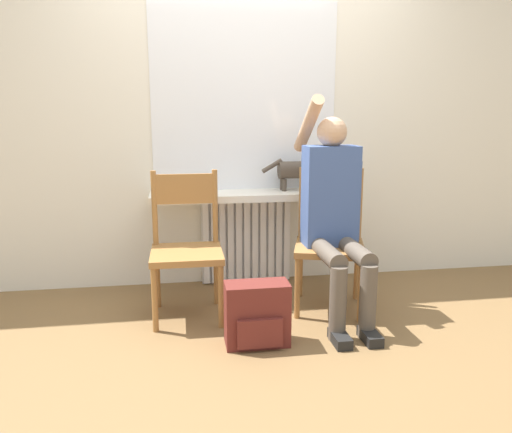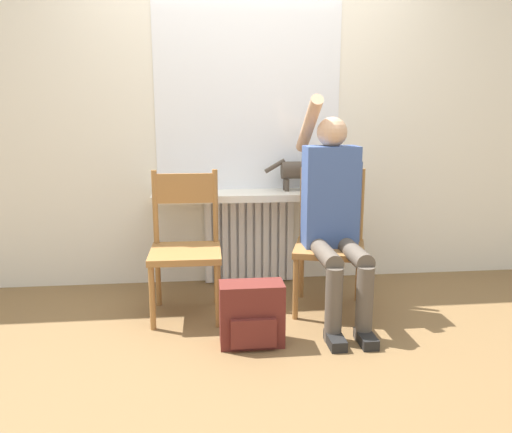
% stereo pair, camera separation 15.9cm
% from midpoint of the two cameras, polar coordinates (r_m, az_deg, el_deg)
% --- Properties ---
extents(ground_plane, '(12.00, 12.00, 0.00)m').
position_cam_midpoint_polar(ground_plane, '(2.88, 3.16, -14.87)').
color(ground_plane, brown).
extents(wall_with_window, '(7.00, 0.06, 2.70)m').
position_cam_midpoint_polar(wall_with_window, '(3.79, 0.30, 12.69)').
color(wall_with_window, white).
rests_on(wall_with_window, ground_plane).
extents(radiator, '(0.68, 0.08, 0.67)m').
position_cam_midpoint_polar(radiator, '(3.83, 0.41, -2.63)').
color(radiator, white).
rests_on(radiator, ground_plane).
extents(windowsill, '(1.42, 0.33, 0.05)m').
position_cam_midpoint_polar(windowsill, '(3.64, 0.64, 2.42)').
color(windowsill, white).
rests_on(windowsill, radiator).
extents(window_glass, '(1.36, 0.01, 1.36)m').
position_cam_midpoint_polar(window_glass, '(3.76, 0.36, 13.47)').
color(window_glass, white).
rests_on(window_glass, windowsill).
extents(chair_left, '(0.45, 0.45, 0.93)m').
position_cam_midpoint_polar(chair_left, '(3.22, -6.65, -3.18)').
color(chair_left, '#9E6B38').
rests_on(chair_left, ground_plane).
extents(chair_right, '(0.55, 0.55, 0.93)m').
position_cam_midpoint_polar(chair_right, '(3.34, 9.80, -2.70)').
color(chair_right, '#9E6B38').
rests_on(chair_right, ground_plane).
extents(person, '(0.36, 1.04, 1.40)m').
position_cam_midpoint_polar(person, '(3.17, 10.32, 0.73)').
color(person, brown).
rests_on(person, ground_plane).
extents(cat, '(0.45, 0.13, 0.24)m').
position_cam_midpoint_polar(cat, '(3.72, 6.36, 5.25)').
color(cat, '#4C4238').
rests_on(cat, windowsill).
extents(backpack, '(0.36, 0.21, 0.36)m').
position_cam_midpoint_polar(backpack, '(2.85, 1.14, -11.17)').
color(backpack, maroon).
rests_on(backpack, ground_plane).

